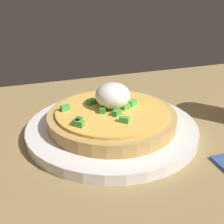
% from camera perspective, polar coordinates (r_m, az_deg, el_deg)
% --- Properties ---
extents(dining_table, '(1.22, 0.77, 0.03)m').
position_cam_1_polar(dining_table, '(0.39, 10.76, -13.20)').
color(dining_table, olive).
rests_on(dining_table, ground).
extents(plate, '(0.25, 0.25, 0.01)m').
position_cam_1_polar(plate, '(0.46, 0.00, -3.11)').
color(plate, white).
rests_on(plate, dining_table).
extents(pizza, '(0.19, 0.19, 0.06)m').
position_cam_1_polar(pizza, '(0.45, 0.00, -0.56)').
color(pizza, tan).
rests_on(pizza, plate).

